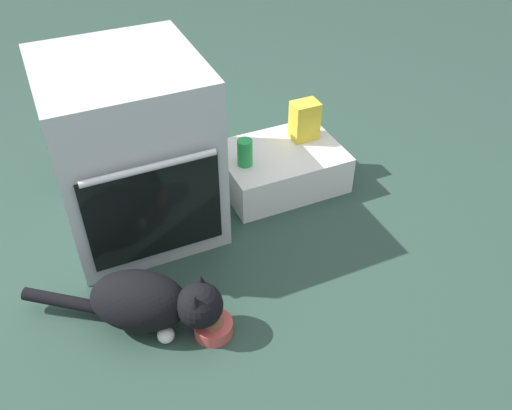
% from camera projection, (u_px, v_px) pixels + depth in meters
% --- Properties ---
extents(ground, '(8.00, 8.00, 0.00)m').
position_uv_depth(ground, '(158.00, 287.00, 2.03)').
color(ground, '#284238').
extents(oven, '(0.58, 0.65, 0.72)m').
position_uv_depth(oven, '(131.00, 149.00, 2.11)').
color(oven, '#B7BABF').
rests_on(oven, ground).
extents(pantry_cabinet, '(0.54, 0.40, 0.18)m').
position_uv_depth(pantry_cabinet, '(280.00, 167.00, 2.47)').
color(pantry_cabinet, white).
rests_on(pantry_cabinet, ground).
extents(food_bowl, '(0.14, 0.14, 0.08)m').
position_uv_depth(food_bowl, '(213.00, 326.00, 1.85)').
color(food_bowl, '#C64C47').
rests_on(food_bowl, ground).
extents(cat, '(0.63, 0.45, 0.23)m').
position_uv_depth(cat, '(150.00, 302.00, 1.82)').
color(cat, black).
rests_on(cat, ground).
extents(soda_can, '(0.07, 0.07, 0.12)m').
position_uv_depth(soda_can, '(245.00, 153.00, 2.30)').
color(soda_can, green).
rests_on(soda_can, pantry_cabinet).
extents(snack_bag, '(0.12, 0.09, 0.18)m').
position_uv_depth(snack_bag, '(305.00, 121.00, 2.45)').
color(snack_bag, yellow).
rests_on(snack_bag, pantry_cabinet).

